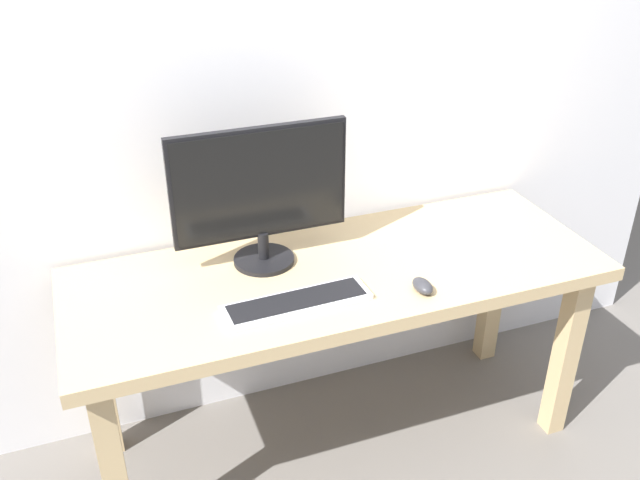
# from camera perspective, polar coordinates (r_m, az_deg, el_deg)

# --- Properties ---
(ground_plane) EXTENTS (6.00, 6.00, 0.00)m
(ground_plane) POSITION_cam_1_polar(r_m,az_deg,el_deg) (2.76, 1.32, -15.80)
(ground_plane) COLOR slate
(wall_back) EXTENTS (3.22, 0.04, 3.00)m
(wall_back) POSITION_cam_1_polar(r_m,az_deg,el_deg) (2.34, -1.72, 18.05)
(wall_back) COLOR silver
(wall_back) RESTS_ON ground_plane
(desk) EXTENTS (1.78, 0.66, 0.75)m
(desk) POSITION_cam_1_polar(r_m,az_deg,el_deg) (2.34, 1.50, -4.41)
(desk) COLOR tan
(desk) RESTS_ON ground_plane
(monitor) EXTENTS (0.58, 0.20, 0.47)m
(monitor) POSITION_cam_1_polar(r_m,az_deg,el_deg) (2.22, -4.92, 3.95)
(monitor) COLOR black
(monitor) RESTS_ON desk
(keyboard_primary) EXTENTS (0.46, 0.14, 0.02)m
(keyboard_primary) POSITION_cam_1_polar(r_m,az_deg,el_deg) (2.11, -1.92, -5.13)
(keyboard_primary) COLOR silver
(keyboard_primary) RESTS_ON desk
(mouse) EXTENTS (0.06, 0.09, 0.04)m
(mouse) POSITION_cam_1_polar(r_m,az_deg,el_deg) (2.19, 8.41, -3.74)
(mouse) COLOR #333338
(mouse) RESTS_ON desk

